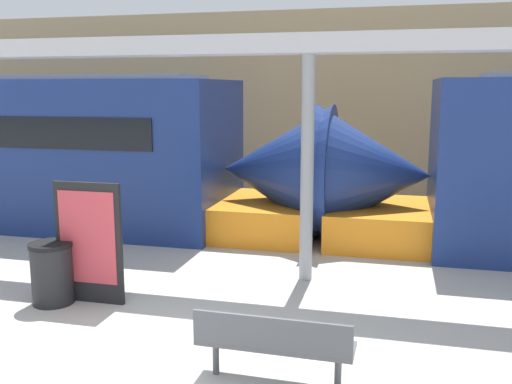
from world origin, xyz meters
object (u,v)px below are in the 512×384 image
(train_right, at_px, (8,152))
(support_column_near, at_px, (307,170))
(bench_near, at_px, (274,341))
(trash_bin, at_px, (52,273))
(poster_board, at_px, (89,242))

(train_right, distance_m, support_column_near, 7.66)
(bench_near, height_order, support_column_near, support_column_near)
(bench_near, distance_m, support_column_near, 3.51)
(trash_bin, height_order, support_column_near, support_column_near)
(train_right, height_order, trash_bin, train_right)
(bench_near, bearing_deg, poster_board, 152.39)
(trash_bin, bearing_deg, train_right, 131.88)
(train_right, xyz_separation_m, trash_bin, (3.98, -4.44, -1.08))
(bench_near, bearing_deg, support_column_near, 94.67)
(bench_near, bearing_deg, train_right, 142.61)
(trash_bin, xyz_separation_m, support_column_near, (3.22, 1.84, 1.28))
(poster_board, height_order, support_column_near, support_column_near)
(poster_board, bearing_deg, bench_near, -28.63)
(poster_board, bearing_deg, train_right, 136.30)
(train_right, relative_size, bench_near, 9.10)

